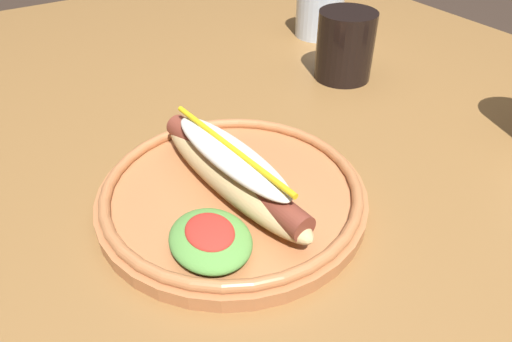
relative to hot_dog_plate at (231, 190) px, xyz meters
name	(u,v)px	position (x,y,z in m)	size (l,w,h in m)	color
dining_table	(323,172)	(-0.07, 0.19, -0.10)	(1.49, 1.02, 0.74)	olive
hot_dog_plate	(231,190)	(0.00, 0.00, 0.00)	(0.29, 0.29, 0.08)	#B77042
soda_cup	(345,46)	(-0.18, 0.31, 0.03)	(0.09, 0.09, 0.10)	black
water_cup	(320,8)	(-0.34, 0.39, 0.03)	(0.09, 0.09, 0.10)	silver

